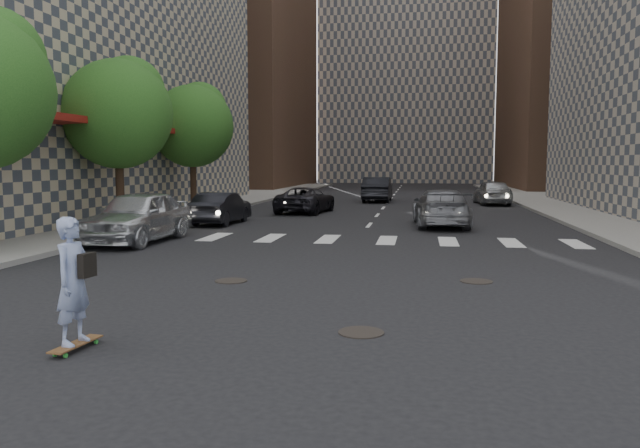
% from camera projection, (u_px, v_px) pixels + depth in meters
% --- Properties ---
extents(ground, '(160.00, 160.00, 0.00)m').
position_uv_depth(ground, '(312.00, 296.00, 12.14)').
color(ground, black).
rests_on(ground, ground).
extents(sidewalk_left, '(13.00, 80.00, 0.15)m').
position_uv_depth(sidewalk_left, '(113.00, 209.00, 34.07)').
color(sidewalk_left, gray).
rests_on(sidewalk_left, ground).
extents(tower_left, '(18.00, 24.00, 40.00)m').
position_uv_depth(tower_left, '(216.00, 1.00, 67.37)').
color(tower_left, brown).
rests_on(tower_left, ground).
extents(tower_right, '(18.00, 24.00, 36.00)m').
position_uv_depth(tower_right, '(607.00, 5.00, 61.28)').
color(tower_right, brown).
rests_on(tower_right, ground).
extents(tower_center, '(22.00, 20.00, 48.00)m').
position_uv_depth(tower_center, '(408.00, 8.00, 86.44)').
color(tower_center, '#ADA08E').
rests_on(tower_center, ground).
extents(tree_b, '(4.20, 4.20, 6.60)m').
position_uv_depth(tree_b, '(120.00, 109.00, 24.12)').
color(tree_b, '#382619').
rests_on(tree_b, sidewalk_left).
extents(tree_c, '(4.20, 4.20, 6.60)m').
position_uv_depth(tree_c, '(194.00, 122.00, 31.98)').
color(tree_c, '#382619').
rests_on(tree_c, sidewalk_left).
extents(manhole_a, '(0.70, 0.70, 0.02)m').
position_uv_depth(manhole_a, '(361.00, 332.00, 9.49)').
color(manhole_a, black).
rests_on(manhole_a, ground).
extents(manhole_b, '(0.70, 0.70, 0.02)m').
position_uv_depth(manhole_b, '(231.00, 281.00, 13.63)').
color(manhole_b, black).
rests_on(manhole_b, ground).
extents(manhole_c, '(0.70, 0.70, 0.02)m').
position_uv_depth(manhole_c, '(476.00, 281.00, 13.59)').
color(manhole_c, black).
rests_on(manhole_c, ground).
extents(skateboarder, '(0.50, 0.95, 1.85)m').
position_uv_depth(skateboarder, '(74.00, 281.00, 8.53)').
color(skateboarder, brown).
rests_on(skateboarder, ground).
extents(silver_sedan, '(2.17, 5.06, 1.70)m').
position_uv_depth(silver_sedan, '(138.00, 216.00, 20.26)').
color(silver_sedan, silver).
rests_on(silver_sedan, ground).
extents(traffic_car_a, '(1.56, 4.13, 1.35)m').
position_uv_depth(traffic_car_a, '(221.00, 208.00, 26.34)').
color(traffic_car_a, black).
rests_on(traffic_car_a, ground).
extents(traffic_car_b, '(2.43, 5.33, 1.51)m').
position_uv_depth(traffic_car_b, '(441.00, 208.00, 25.37)').
color(traffic_car_b, slate).
rests_on(traffic_car_b, ground).
extents(traffic_car_c, '(2.72, 4.98, 1.32)m').
position_uv_depth(traffic_car_c, '(306.00, 200.00, 32.30)').
color(traffic_car_c, black).
rests_on(traffic_car_c, ground).
extents(traffic_car_d, '(2.16, 4.67, 1.55)m').
position_uv_depth(traffic_car_d, '(492.00, 192.00, 38.52)').
color(traffic_car_d, '#9EA1A5').
rests_on(traffic_car_d, ground).
extents(traffic_car_e, '(1.78, 4.99, 1.64)m').
position_uv_depth(traffic_car_e, '(378.00, 189.00, 41.49)').
color(traffic_car_e, black).
rests_on(traffic_car_e, ground).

